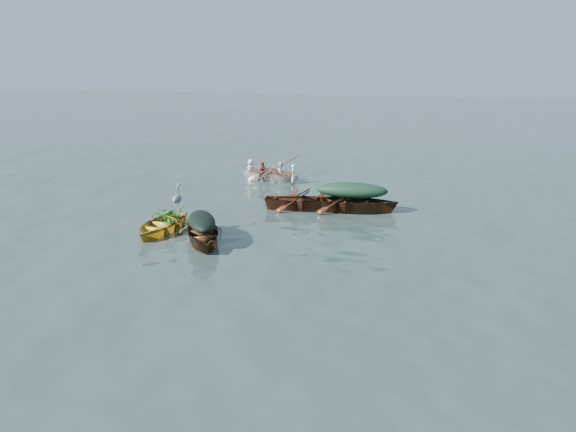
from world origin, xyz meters
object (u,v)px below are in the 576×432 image
Objects in this scene: rowed_boat at (272,181)px; heron at (177,204)px; green_tarp_boat at (351,212)px; yellow_dinghy at (161,232)px; dark_covered_boat at (203,242)px; open_wooden_boat at (308,210)px.

heron is at bearing -171.46° from rowed_boat.
yellow_dinghy is at bearing 122.42° from green_tarp_boat.
open_wooden_boat reaches higher than dark_covered_boat.
yellow_dinghy is 1.64m from dark_covered_boat.
dark_covered_boat is at bearing 136.78° from green_tarp_boat.
dark_covered_boat is at bearing 146.47° from open_wooden_boat.
green_tarp_boat is 1.44m from open_wooden_boat.
dark_covered_boat is 1.00× the size of rowed_boat.
dark_covered_boat is at bearing -18.62° from yellow_dinghy.
dark_covered_boat reaches higher than yellow_dinghy.
yellow_dinghy is 0.86× the size of dark_covered_boat.
dark_covered_boat is 1.44m from heron.
heron reaches higher than yellow_dinghy.
yellow_dinghy is at bearing 131.94° from dark_covered_boat.
rowed_boat is 7.83m from heron.
dark_covered_boat is (1.56, -0.50, 0.00)m from yellow_dinghy.
open_wooden_boat is 4.91m from rowed_boat.
heron reaches higher than rowed_boat.
dark_covered_boat reaches higher than rowed_boat.
rowed_boat is at bearing 87.16° from heron.
open_wooden_boat is 1.14× the size of rowed_boat.
rowed_boat is at bearing 83.18° from yellow_dinghy.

